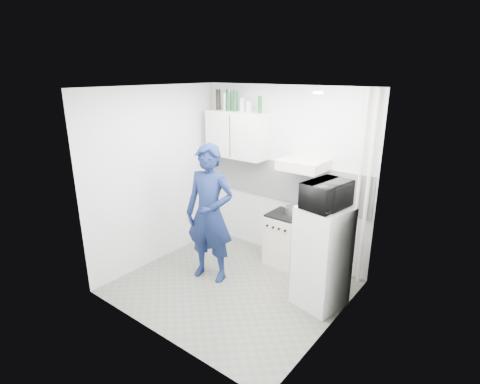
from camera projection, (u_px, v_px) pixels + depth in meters
The scene contains 24 objects.
floor at pixel (232, 286), 5.07m from camera, with size 2.80×2.80×0.00m, color #5D5C55.
ceiling at pixel (230, 88), 4.27m from camera, with size 2.80×2.80×0.00m, color white.
wall_back at pixel (284, 175), 5.61m from camera, with size 2.80×2.80×0.00m, color silver.
wall_left at pixel (157, 177), 5.49m from camera, with size 2.60×2.60×0.00m, color silver.
wall_right at pixel (336, 222), 3.85m from camera, with size 2.60×2.60×0.00m, color silver.
person at pixel (210, 214), 5.03m from camera, with size 0.69×0.45×1.90m, color #111C43.
stove at pixel (284, 239), 5.59m from camera, with size 0.48×0.48×0.77m, color silver.
fridge at pixel (322, 257), 4.51m from camera, with size 0.53×0.53×1.28m, color white.
stove_top at pixel (285, 215), 5.46m from camera, with size 0.46×0.46×0.03m, color black.
saucepan at pixel (292, 210), 5.46m from camera, with size 0.19×0.19×0.11m, color silver.
microwave at pixel (327, 195), 4.27m from camera, with size 0.38×0.56×0.31m, color black.
bottle_a at pixel (218, 100), 5.81m from camera, with size 0.07×0.07×0.31m, color black.
bottle_b at pixel (225, 102), 5.74m from camera, with size 0.07×0.07×0.25m, color silver.
bottle_c at pixel (229, 100), 5.68m from camera, with size 0.08×0.08×0.32m, color #144C1E.
bottle_d at pixel (235, 101), 5.61m from camera, with size 0.07×0.07×0.31m, color #144C1E.
canister_a at pixel (242, 105), 5.54m from camera, with size 0.08×0.08×0.20m, color #B2B7BC.
canister_b at pixel (249, 107), 5.48m from camera, with size 0.09×0.09×0.17m, color #B2B7BC.
bottle_e at pixel (260, 105), 5.36m from camera, with size 0.06×0.06×0.24m, color #144C1E.
upper_cabinet at pixel (237, 134), 5.74m from camera, with size 1.00×0.35×0.70m, color white.
range_hood at pixel (303, 165), 5.07m from camera, with size 0.60×0.50×0.14m, color silver.
backsplash at pixel (283, 181), 5.63m from camera, with size 2.74×0.03×0.60m, color white.
pipe_a at pixel (367, 192), 4.79m from camera, with size 0.05×0.05×2.60m, color silver.
pipe_b at pixel (358, 191), 4.86m from camera, with size 0.04×0.04×2.60m, color silver.
ceiling_spot_fixture at pixel (318, 93), 3.84m from camera, with size 0.10×0.10×0.02m, color white.
Camera 1 is at (2.80, -3.43, 2.79)m, focal length 28.00 mm.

